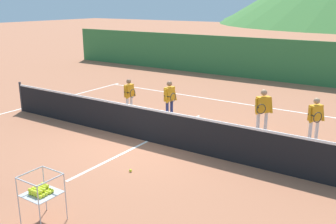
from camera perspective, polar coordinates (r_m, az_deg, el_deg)
name	(u,v)px	position (r m, az deg, el deg)	size (l,w,h in m)	color
ground_plane	(148,141)	(10.65, -3.09, -4.41)	(120.00, 120.00, 0.00)	#A86647
line_baseline_far	(228,101)	(15.01, 8.98, 1.57)	(11.69, 0.08, 0.01)	white
line_sideline_west	(18,110)	(14.75, -21.65, 0.34)	(0.08, 11.09, 0.01)	white
line_service_center	(148,141)	(10.65, -3.09, -4.40)	(0.08, 5.94, 0.01)	white
tennis_net	(147,124)	(10.49, -3.13, -1.86)	(11.20, 0.08, 1.05)	#333338
student_0	(129,93)	(13.12, -5.85, 2.86)	(0.42, 0.58, 1.22)	silver
student_1	(170,97)	(12.35, 0.24, 2.33)	(0.40, 0.64, 1.30)	navy
student_2	(263,108)	(11.29, 14.08, 0.64)	(0.48, 0.71, 1.35)	silver
student_3	(315,116)	(11.10, 21.26, -0.54)	(0.42, 0.70, 1.26)	silver
ball_cart	(41,191)	(7.06, -18.59, -11.21)	(0.58, 0.58, 0.90)	#B7B7BC
tennis_ball_3	(130,170)	(8.83, -5.66, -8.74)	(0.07, 0.07, 0.07)	yellow
windscreen_fence	(272,60)	(19.33, 15.34, 7.56)	(25.71, 0.08, 2.05)	#33753D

